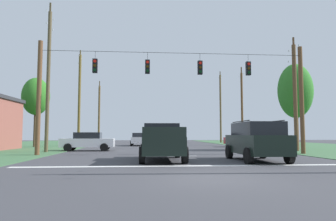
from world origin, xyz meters
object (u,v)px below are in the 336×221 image
(suv_black, at_px, (256,140))
(utility_pole_far_right, at_px, (242,107))
(utility_pole_far_left, at_px, (48,77))
(tree_roadside_far_right, at_px, (295,91))
(utility_pole_mid_right, at_px, (295,94))
(distant_car_far_parked, at_px, (245,140))
(utility_pole_distant_left, at_px, (99,113))
(utility_pole_distant_right, at_px, (79,98))
(tree_roadside_right, at_px, (36,97))
(distant_car_oncoming, at_px, (88,141))
(distant_car_crossing_white, at_px, (140,139))
(overhead_signal_span, at_px, (174,92))
(pickup_truck, at_px, (162,142))
(utility_pole_near_left, at_px, (221,108))

(suv_black, xyz_separation_m, utility_pole_far_right, (6.20, 21.06, 3.61))
(utility_pole_far_left, height_order, tree_roadside_far_right, utility_pole_far_left)
(utility_pole_far_right, bearing_deg, utility_pole_mid_right, -89.01)
(distant_car_far_parked, bearing_deg, suv_black, -106.79)
(utility_pole_distant_left, bearing_deg, utility_pole_distant_right, -91.04)
(utility_pole_far_right, relative_size, tree_roadside_right, 1.30)
(utility_pole_far_left, bearing_deg, utility_pole_far_right, 33.04)
(distant_car_oncoming, xyz_separation_m, utility_pole_distant_right, (-2.75, 9.48, 4.74))
(utility_pole_distant_left, bearing_deg, distant_car_oncoming, -83.88)
(suv_black, distance_m, utility_pole_far_right, 22.25)
(utility_pole_far_left, relative_size, utility_pole_distant_left, 1.18)
(distant_car_crossing_white, bearing_deg, utility_pole_far_right, -1.56)
(overhead_signal_span, xyz_separation_m, pickup_truck, (-1.11, -4.27, -3.24))
(pickup_truck, bearing_deg, tree_roadside_right, 125.91)
(utility_pole_distant_right, relative_size, tree_roadside_right, 1.49)
(suv_black, height_order, distant_car_crossing_white, suv_black)
(utility_pole_distant_left, bearing_deg, overhead_signal_span, -72.22)
(distant_car_oncoming, xyz_separation_m, utility_pole_mid_right, (16.83, -2.14, 3.80))
(distant_car_crossing_white, bearing_deg, utility_pole_distant_right, -167.50)
(utility_pole_far_right, bearing_deg, utility_pole_distant_left, 146.49)
(pickup_truck, relative_size, tree_roadside_far_right, 0.71)
(utility_pole_mid_right, bearing_deg, distant_car_far_parked, 98.25)
(utility_pole_near_left, relative_size, utility_pole_distant_left, 1.16)
(distant_car_crossing_white, xyz_separation_m, utility_pole_far_right, (12.50, -0.34, 3.88))
(distant_car_crossing_white, bearing_deg, utility_pole_mid_right, -45.93)
(distant_car_crossing_white, distance_m, utility_pole_distant_right, 8.47)
(overhead_signal_span, relative_size, utility_pole_mid_right, 1.96)
(utility_pole_distant_right, bearing_deg, utility_pole_distant_left, 88.96)
(distant_car_crossing_white, xyz_separation_m, utility_pole_mid_right, (12.72, -13.14, 3.80))
(suv_black, distance_m, distant_car_crossing_white, 22.31)
(utility_pole_distant_right, bearing_deg, pickup_truck, -66.44)
(utility_pole_near_left, xyz_separation_m, tree_roadside_right, (-23.82, -14.47, -0.21))
(distant_car_oncoming, bearing_deg, distant_car_crossing_white, 69.53)
(distant_car_oncoming, bearing_deg, tree_roadside_right, 132.05)
(distant_car_crossing_white, xyz_separation_m, tree_roadside_right, (-11.07, -3.29, 4.60))
(overhead_signal_span, height_order, distant_car_crossing_white, overhead_signal_span)
(distant_car_crossing_white, bearing_deg, tree_roadside_right, -163.46)
(distant_car_oncoming, height_order, utility_pole_distant_right, utility_pole_distant_right)
(pickup_truck, distance_m, tree_roadside_far_right, 16.24)
(tree_roadside_right, distance_m, tree_roadside_far_right, 26.09)
(suv_black, height_order, distant_car_far_parked, suv_black)
(pickup_truck, distance_m, utility_pole_far_right, 23.35)
(utility_pole_distant_right, bearing_deg, tree_roadside_far_right, -24.52)
(distant_car_crossing_white, xyz_separation_m, utility_pole_near_left, (12.75, 11.18, 4.81))
(distant_car_crossing_white, xyz_separation_m, tree_roadside_far_right, (13.86, -10.97, 4.37))
(utility_pole_far_right, distance_m, utility_pole_near_left, 11.56)
(overhead_signal_span, distance_m, tree_roadside_right, 18.89)
(utility_pole_mid_right, distance_m, tree_roadside_right, 25.76)
(utility_pole_mid_right, relative_size, utility_pole_far_right, 0.96)
(pickup_truck, xyz_separation_m, tree_roadside_right, (-12.52, 17.29, 4.42))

